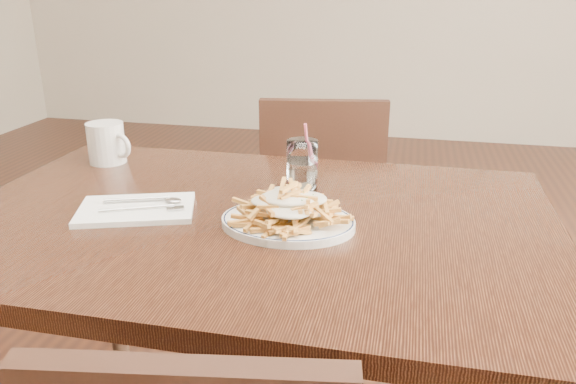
% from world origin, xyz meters
% --- Properties ---
extents(table, '(1.20, 0.80, 0.75)m').
position_xyz_m(table, '(0.00, 0.00, 0.67)').
color(table, black).
rests_on(table, ground).
extents(chair_far, '(0.45, 0.45, 0.85)m').
position_xyz_m(chair_far, '(0.02, 0.76, 0.48)').
color(chair_far, black).
rests_on(chair_far, ground).
extents(fries_plate, '(0.27, 0.24, 0.02)m').
position_xyz_m(fries_plate, '(0.08, -0.04, 0.76)').
color(fries_plate, silver).
rests_on(fries_plate, table).
extents(loaded_fries, '(0.23, 0.21, 0.06)m').
position_xyz_m(loaded_fries, '(0.08, -0.04, 0.80)').
color(loaded_fries, '#C0873A').
rests_on(loaded_fries, fries_plate).
extents(napkin, '(0.26, 0.21, 0.01)m').
position_xyz_m(napkin, '(-0.23, -0.04, 0.76)').
color(napkin, white).
rests_on(napkin, table).
extents(cutlery, '(0.18, 0.13, 0.01)m').
position_xyz_m(cutlery, '(-0.23, -0.03, 0.76)').
color(cutlery, silver).
rests_on(cutlery, napkin).
extents(water_glass, '(0.07, 0.07, 0.15)m').
position_xyz_m(water_glass, '(0.07, 0.17, 0.80)').
color(water_glass, white).
rests_on(water_glass, table).
extents(coffee_mug, '(0.13, 0.09, 0.10)m').
position_xyz_m(coffee_mug, '(-0.45, 0.25, 0.80)').
color(coffee_mug, silver).
rests_on(coffee_mug, table).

